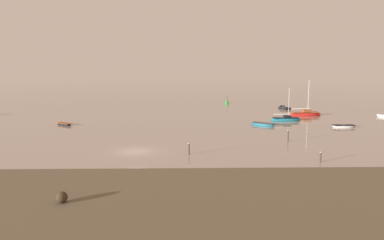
{
  "coord_description": "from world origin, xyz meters",
  "views": [
    {
      "loc": [
        5.9,
        -44.29,
        10.19
      ],
      "look_at": [
        7.5,
        25.83,
        0.2
      ],
      "focal_mm": 34.47,
      "sensor_mm": 36.0,
      "label": 1
    }
  ],
  "objects_px": {
    "rowboat_moored_3": "(64,124)",
    "mooring_post_right": "(321,157)",
    "sailboat_moored_1": "(305,114)",
    "rowboat_moored_1": "(344,126)",
    "rowboat_moored_2": "(263,125)",
    "channel_buoy": "(227,102)",
    "sailboat_moored_2": "(286,119)",
    "motorboat_moored_2": "(283,108)",
    "mooring_post_left": "(288,136)",
    "mooring_post_near": "(189,149)"
  },
  "relations": [
    {
      "from": "sailboat_moored_2",
      "to": "mooring_post_left",
      "type": "height_order",
      "value": "sailboat_moored_2"
    },
    {
      "from": "motorboat_moored_2",
      "to": "rowboat_moored_3",
      "type": "xyz_separation_m",
      "value": [
        -46.22,
        -25.42,
        -0.04
      ]
    },
    {
      "from": "rowboat_moored_2",
      "to": "mooring_post_left",
      "type": "height_order",
      "value": "mooring_post_left"
    },
    {
      "from": "sailboat_moored_1",
      "to": "rowboat_moored_3",
      "type": "bearing_deg",
      "value": -172.6
    },
    {
      "from": "rowboat_moored_3",
      "to": "mooring_post_right",
      "type": "xyz_separation_m",
      "value": [
        36.22,
        -26.78,
        0.42
      ]
    },
    {
      "from": "rowboat_moored_1",
      "to": "rowboat_moored_2",
      "type": "distance_m",
      "value": 13.72
    },
    {
      "from": "rowboat_moored_2",
      "to": "mooring_post_right",
      "type": "relative_size",
      "value": 3.33
    },
    {
      "from": "mooring_post_near",
      "to": "mooring_post_left",
      "type": "distance_m",
      "value": 15.85
    },
    {
      "from": "sailboat_moored_2",
      "to": "motorboat_moored_2",
      "type": "distance_m",
      "value": 21.46
    },
    {
      "from": "channel_buoy",
      "to": "mooring_post_near",
      "type": "xyz_separation_m",
      "value": [
        -11.75,
        -61.56,
        0.22
      ]
    },
    {
      "from": "motorboat_moored_2",
      "to": "rowboat_moored_1",
      "type": "bearing_deg",
      "value": 170.01
    },
    {
      "from": "rowboat_moored_1",
      "to": "rowboat_moored_2",
      "type": "bearing_deg",
      "value": -10.73
    },
    {
      "from": "sailboat_moored_1",
      "to": "sailboat_moored_2",
      "type": "height_order",
      "value": "sailboat_moored_1"
    },
    {
      "from": "mooring_post_right",
      "to": "rowboat_moored_3",
      "type": "bearing_deg",
      "value": 143.52
    },
    {
      "from": "rowboat_moored_1",
      "to": "mooring_post_near",
      "type": "height_order",
      "value": "mooring_post_near"
    },
    {
      "from": "rowboat_moored_2",
      "to": "mooring_post_near",
      "type": "relative_size",
      "value": 2.79
    },
    {
      "from": "rowboat_moored_3",
      "to": "sailboat_moored_1",
      "type": "bearing_deg",
      "value": 53.24
    },
    {
      "from": "rowboat_moored_1",
      "to": "rowboat_moored_3",
      "type": "bearing_deg",
      "value": -5.54
    },
    {
      "from": "rowboat_moored_1",
      "to": "sailboat_moored_2",
      "type": "bearing_deg",
      "value": -47.4
    },
    {
      "from": "rowboat_moored_2",
      "to": "channel_buoy",
      "type": "height_order",
      "value": "channel_buoy"
    },
    {
      "from": "sailboat_moored_1",
      "to": "mooring_post_near",
      "type": "distance_m",
      "value": 42.92
    },
    {
      "from": "motorboat_moored_2",
      "to": "rowboat_moored_1",
      "type": "height_order",
      "value": "motorboat_moored_2"
    },
    {
      "from": "sailboat_moored_2",
      "to": "rowboat_moored_3",
      "type": "distance_m",
      "value": 41.35
    },
    {
      "from": "rowboat_moored_3",
      "to": "channel_buoy",
      "type": "relative_size",
      "value": 1.57
    },
    {
      "from": "motorboat_moored_2",
      "to": "rowboat_moored_1",
      "type": "distance_m",
      "value": 29.05
    },
    {
      "from": "sailboat_moored_2",
      "to": "mooring_post_left",
      "type": "relative_size",
      "value": 3.62
    },
    {
      "from": "mooring_post_left",
      "to": "mooring_post_near",
      "type": "bearing_deg",
      "value": -151.68
    },
    {
      "from": "motorboat_moored_2",
      "to": "rowboat_moored_2",
      "type": "relative_size",
      "value": 0.99
    },
    {
      "from": "sailboat_moored_1",
      "to": "channel_buoy",
      "type": "xyz_separation_m",
      "value": [
        -13.54,
        26.88,
        0.12
      ]
    },
    {
      "from": "rowboat_moored_1",
      "to": "mooring_post_left",
      "type": "relative_size",
      "value": 2.19
    },
    {
      "from": "mooring_post_right",
      "to": "channel_buoy",
      "type": "bearing_deg",
      "value": 92.19
    },
    {
      "from": "channel_buoy",
      "to": "rowboat_moored_1",
      "type": "bearing_deg",
      "value": -70.22
    },
    {
      "from": "rowboat_moored_3",
      "to": "mooring_post_left",
      "type": "bearing_deg",
      "value": 16.08
    },
    {
      "from": "sailboat_moored_2",
      "to": "mooring_post_right",
      "type": "relative_size",
      "value": 4.99
    },
    {
      "from": "sailboat_moored_2",
      "to": "mooring_post_near",
      "type": "height_order",
      "value": "sailboat_moored_2"
    },
    {
      "from": "rowboat_moored_3",
      "to": "mooring_post_near",
      "type": "distance_m",
      "value": 31.65
    },
    {
      "from": "sailboat_moored_1",
      "to": "mooring_post_near",
      "type": "bearing_deg",
      "value": -132.83
    },
    {
      "from": "sailboat_moored_2",
      "to": "rowboat_moored_3",
      "type": "xyz_separation_m",
      "value": [
        -41.09,
        -4.58,
        -0.13
      ]
    },
    {
      "from": "channel_buoy",
      "to": "mooring_post_left",
      "type": "relative_size",
      "value": 1.26
    },
    {
      "from": "rowboat_moored_2",
      "to": "mooring_post_left",
      "type": "xyz_separation_m",
      "value": [
        0.53,
        -13.97,
        0.59
      ]
    },
    {
      "from": "motorboat_moored_2",
      "to": "channel_buoy",
      "type": "relative_size",
      "value": 1.89
    },
    {
      "from": "rowboat_moored_1",
      "to": "rowboat_moored_3",
      "type": "relative_size",
      "value": 1.11
    },
    {
      "from": "sailboat_moored_1",
      "to": "sailboat_moored_2",
      "type": "distance_m",
      "value": 9.56
    },
    {
      "from": "rowboat_moored_2",
      "to": "motorboat_moored_2",
      "type": "bearing_deg",
      "value": 107.55
    },
    {
      "from": "rowboat_moored_3",
      "to": "mooring_post_right",
      "type": "relative_size",
      "value": 2.73
    },
    {
      "from": "motorboat_moored_2",
      "to": "channel_buoy",
      "type": "height_order",
      "value": "channel_buoy"
    },
    {
      "from": "mooring_post_near",
      "to": "sailboat_moored_1",
      "type": "bearing_deg",
      "value": 53.9
    },
    {
      "from": "motorboat_moored_2",
      "to": "mooring_post_left",
      "type": "xyz_separation_m",
      "value": [
        -10.31,
        -40.69,
        0.59
      ]
    },
    {
      "from": "channel_buoy",
      "to": "sailboat_moored_1",
      "type": "bearing_deg",
      "value": -63.27
    },
    {
      "from": "rowboat_moored_1",
      "to": "rowboat_moored_3",
      "type": "xyz_separation_m",
      "value": [
        -48.92,
        3.51,
        -0.01
      ]
    }
  ]
}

